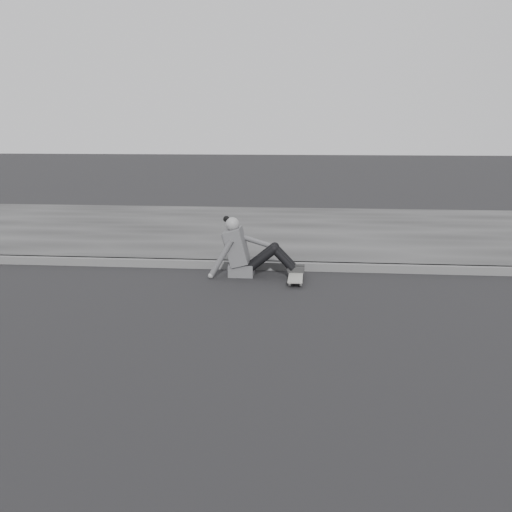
% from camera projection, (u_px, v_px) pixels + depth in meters
% --- Properties ---
extents(ground, '(80.00, 80.00, 0.00)m').
position_uv_depth(ground, '(222.00, 326.00, 6.25)').
color(ground, black).
rests_on(ground, ground).
extents(curb, '(24.00, 0.16, 0.12)m').
position_uv_depth(curb, '(248.00, 265.00, 8.74)').
color(curb, '#525252').
rests_on(curb, ground).
extents(sidewalk, '(24.00, 6.00, 0.12)m').
position_uv_depth(sidewalk, '(264.00, 230.00, 11.67)').
color(sidewalk, '#323232').
rests_on(sidewalk, ground).
extents(skateboard, '(0.20, 0.78, 0.09)m').
position_uv_depth(skateboard, '(296.00, 276.00, 8.03)').
color(skateboard, '#A1A29C').
rests_on(skateboard, ground).
extents(seated_woman, '(1.38, 0.46, 0.88)m').
position_uv_depth(seated_woman, '(246.00, 251.00, 8.28)').
color(seated_woman, '#4B4B4D').
rests_on(seated_woman, ground).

